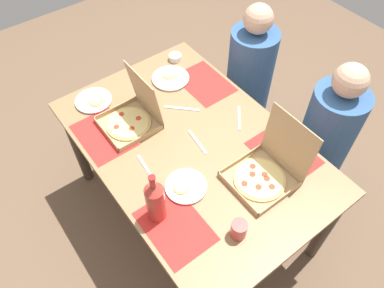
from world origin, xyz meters
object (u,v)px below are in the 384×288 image
(condiment_bowl, at_px, (175,57))
(diner_left_seat, at_px, (248,86))
(pizza_box_edge_far, at_px, (266,171))
(plate_far_right, at_px, (94,101))
(pizza_box_corner_right, at_px, (132,117))
(soda_bottle, at_px, (155,201))
(plate_near_right, at_px, (170,78))
(cup_clear_right, at_px, (239,229))
(diner_right_seat, at_px, (322,146))
(cup_dark, at_px, (287,138))
(plate_middle, at_px, (185,186))

(condiment_bowl, xyz_separation_m, diner_left_seat, (0.30, 0.42, -0.27))
(pizza_box_edge_far, relative_size, plate_far_right, 1.54)
(pizza_box_corner_right, bearing_deg, soda_bottle, -20.37)
(plate_near_right, relative_size, cup_clear_right, 2.57)
(diner_right_seat, bearing_deg, cup_dark, -96.35)
(plate_far_right, distance_m, condiment_bowl, 0.63)
(pizza_box_edge_far, xyz_separation_m, cup_dark, (-0.09, 0.25, -0.01))
(soda_bottle, bearing_deg, plate_middle, 101.73)
(plate_far_right, distance_m, cup_clear_right, 1.18)
(plate_far_right, xyz_separation_m, plate_middle, (0.82, 0.08, -0.00))
(pizza_box_corner_right, xyz_separation_m, cup_dark, (0.64, 0.60, -0.01))
(plate_near_right, xyz_separation_m, cup_clear_right, (1.06, -0.36, 0.04))
(plate_near_right, distance_m, condiment_bowl, 0.20)
(plate_far_right, bearing_deg, diner_right_seat, 47.33)
(plate_near_right, relative_size, diner_left_seat, 0.20)
(plate_middle, height_order, cup_clear_right, cup_clear_right)
(soda_bottle, xyz_separation_m, diner_left_seat, (-0.59, 1.16, -0.38))
(soda_bottle, bearing_deg, plate_far_right, 172.53)
(cup_clear_right, height_order, cup_dark, cup_clear_right)
(plate_far_right, xyz_separation_m, cup_clear_right, (1.17, 0.13, 0.04))
(pizza_box_edge_far, distance_m, soda_bottle, 0.59)
(cup_dark, height_order, diner_right_seat, diner_right_seat)
(cup_clear_right, bearing_deg, plate_near_right, 161.31)
(plate_far_right, xyz_separation_m, cup_dark, (0.93, 0.70, 0.04))
(pizza_box_corner_right, distance_m, plate_middle, 0.54)
(pizza_box_edge_far, relative_size, diner_right_seat, 0.29)
(soda_bottle, relative_size, cup_dark, 3.60)
(pizza_box_corner_right, height_order, diner_left_seat, diner_left_seat)
(pizza_box_edge_far, distance_m, plate_middle, 0.41)
(plate_near_right, xyz_separation_m, diner_left_seat, (0.16, 0.56, -0.26))
(plate_near_right, relative_size, soda_bottle, 0.74)
(plate_middle, height_order, soda_bottle, soda_bottle)
(plate_middle, bearing_deg, diner_left_seat, 119.81)
(plate_near_right, bearing_deg, condiment_bowl, 135.73)
(cup_dark, distance_m, diner_right_seat, 0.46)
(pizza_box_corner_right, distance_m, pizza_box_edge_far, 0.81)
(plate_near_right, relative_size, diner_right_seat, 0.20)
(pizza_box_edge_far, relative_size, diner_left_seat, 0.29)
(cup_clear_right, xyz_separation_m, condiment_bowl, (-1.20, 0.50, -0.03))
(cup_clear_right, height_order, condiment_bowl, cup_clear_right)
(diner_right_seat, bearing_deg, condiment_bowl, -157.03)
(pizza_box_corner_right, bearing_deg, plate_near_right, 114.83)
(pizza_box_edge_far, xyz_separation_m, soda_bottle, (-0.15, -0.56, 0.08))
(diner_left_seat, bearing_deg, pizza_box_corner_right, -88.92)
(cup_clear_right, distance_m, diner_right_seat, 0.99)
(cup_dark, distance_m, condiment_bowl, 0.96)
(diner_left_seat, distance_m, diner_right_seat, 0.70)
(pizza_box_edge_far, xyz_separation_m, plate_middle, (-0.19, -0.36, -0.04))
(plate_middle, relative_size, diner_left_seat, 0.18)
(plate_middle, bearing_deg, pizza_box_edge_far, 62.05)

